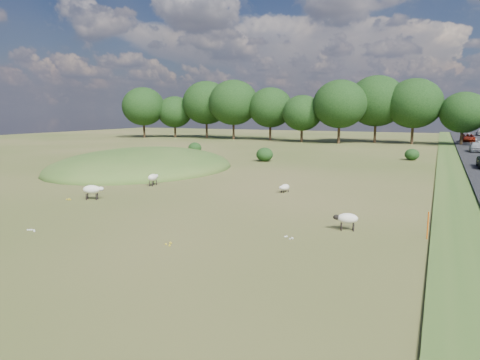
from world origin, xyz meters
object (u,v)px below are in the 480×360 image
Objects in this scene: sheep_1 at (153,177)px; car_7 at (468,138)px; sheep_2 at (92,190)px; marker_post at (428,225)px; car_1 at (476,147)px; sheep_3 at (347,218)px; sheep_0 at (285,187)px.

car_7 is at bearing -27.81° from sheep_1.
sheep_2 reaches higher than sheep_1.
car_1 is (4.63, 43.82, 0.32)m from marker_post.
car_1 is 0.79× the size of car_7.
sheep_1 is 0.32× the size of car_1.
marker_post is at bearing -94.10° from car_7.
car_7 is at bearing 85.90° from marker_post.
marker_post reaches higher than sheep_3.
sheep_3 is at bearing -178.07° from marker_post.
sheep_3 reaches higher than sheep_0.
sheep_0 is at bearing -87.24° from sheep_1.
sheep_1 is at bearing -111.83° from car_7.
sheep_0 is at bearing -110.73° from car_1.
sheep_2 is 15.74m from sheep_3.
sheep_0 is 58.69m from car_7.
car_1 is at bearing -115.86° from sheep_3.
car_1 is at bearing 83.96° from marker_post.
sheep_0 is 38.76m from car_1.
marker_post is 19.79m from sheep_1.
sheep_2 is at bearing 170.88° from sheep_1.
marker_post is 1.15× the size of sheep_0.
car_1 reaches higher than marker_post.
marker_post is 0.31× the size of car_1.
sheep_2 is 0.27× the size of car_7.
marker_post is 3.42m from sheep_3.
sheep_0 is 0.89× the size of sheep_3.
sheep_3 is 0.30× the size of car_1.
sheep_1 is at bearing -37.36° from sheep_3.
sheep_0 is 9.86m from sheep_1.
sheep_0 is at bearing 9.95° from sheep_2.
car_7 reaches higher than sheep_0.
car_7 reaches higher than sheep_3.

